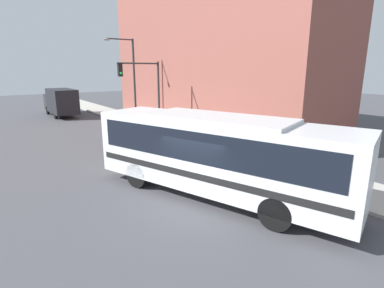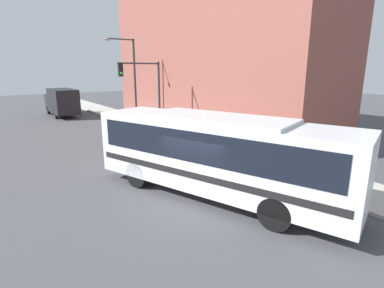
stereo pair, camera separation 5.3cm
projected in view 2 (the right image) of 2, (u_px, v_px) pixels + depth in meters
The scene contains 8 objects.
ground_plane at pixel (195, 205), 11.12m from camera, with size 120.00×120.00×0.00m, color #47474C.
sidewalk at pixel (128, 119), 30.34m from camera, with size 3.09×70.00×0.14m.
building_facade at pixel (208, 52), 25.71m from camera, with size 6.00×23.76×12.72m.
city_bus at pixel (216, 151), 11.46m from camera, with size 5.72×10.63×3.23m.
delivery_truck at pixel (61, 101), 32.10m from camera, with size 2.23×6.95×2.92m.
fire_hydrant at pixel (229, 150), 16.85m from camera, with size 0.24×0.33×0.73m.
traffic_light_pole at pixel (146, 85), 22.02m from camera, with size 3.28×0.35×5.35m.
street_lamp at pixel (131, 75), 25.90m from camera, with size 2.63×0.28×7.31m.
Camera 2 is at (-5.99, -8.30, 4.91)m, focal length 28.00 mm.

